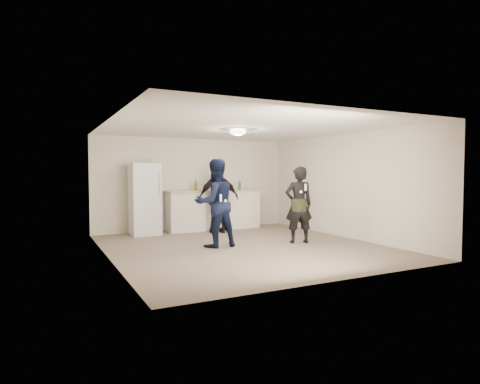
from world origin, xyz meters
name	(u,v)px	position (x,y,z in m)	size (l,w,h in m)	color
floor	(244,247)	(0.00, 0.00, 0.00)	(6.00, 6.00, 0.00)	#6B5B4C
ceiling	(244,128)	(0.00, 0.00, 2.50)	(6.00, 6.00, 0.00)	silver
wall_back	(194,184)	(0.00, 3.00, 1.25)	(6.00, 6.00, 0.00)	beige
wall_front	(341,195)	(0.00, -3.00, 1.25)	(6.00, 6.00, 0.00)	beige
wall_left	(108,190)	(-2.75, 0.00, 1.25)	(6.00, 6.00, 0.00)	beige
wall_right	(345,186)	(2.75, 0.00, 1.25)	(6.00, 6.00, 0.00)	beige
counter	(214,210)	(0.44, 2.67, 0.53)	(2.60, 0.56, 1.05)	white
counter_top	(214,191)	(0.44, 2.67, 1.07)	(2.68, 0.64, 0.04)	#C6B39A
fridge	(145,199)	(-1.48, 2.60, 0.90)	(0.70, 0.70, 1.80)	silver
fridge_handle	(160,183)	(-1.20, 2.23, 1.30)	(0.02, 0.02, 0.60)	silver
ceiling_dome	(238,132)	(0.00, 0.30, 2.45)	(0.36, 0.36, 0.16)	white
shaker	(204,187)	(0.13, 2.57, 1.18)	(0.08, 0.08, 0.17)	#B2B1B6
man	(215,203)	(-0.56, 0.26, 0.93)	(0.90, 0.70, 1.85)	#0F193F
woman	(299,205)	(1.29, -0.14, 0.85)	(0.62, 0.41, 1.70)	black
camo_shorts	(299,205)	(1.29, -0.14, 0.85)	(0.34, 0.34, 0.28)	#323B1A
spectator	(219,198)	(0.30, 2.02, 0.90)	(1.06, 0.44, 1.81)	black
remote_man	(221,198)	(-0.56, -0.02, 1.05)	(0.04, 0.04, 0.15)	white
nunchuk_man	(225,201)	(-0.44, 0.01, 0.98)	(0.07, 0.07, 0.07)	white
remote_woman	(306,187)	(1.29, -0.39, 1.25)	(0.04, 0.04, 0.15)	white
nunchuk_woman	(301,192)	(1.19, -0.36, 1.15)	(0.07, 0.07, 0.07)	white
bottle_cluster	(213,186)	(0.41, 2.64, 1.20)	(1.32, 0.27, 0.26)	#123F1C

